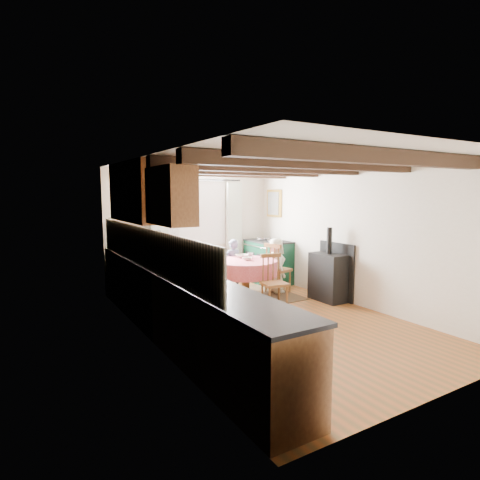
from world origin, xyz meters
TOP-DOWN VIEW (x-y plane):
  - floor at (0.00, 0.00)m, footprint 3.60×5.50m
  - ceiling at (0.00, 0.00)m, footprint 3.60×5.50m
  - wall_back at (0.00, 2.75)m, footprint 3.60×0.00m
  - wall_front at (0.00, -2.75)m, footprint 3.60×0.00m
  - wall_left at (-1.80, 0.00)m, footprint 0.00×5.50m
  - wall_right at (1.80, 0.00)m, footprint 0.00×5.50m
  - beam_a at (0.00, -2.00)m, footprint 3.60×0.16m
  - beam_b at (0.00, -1.00)m, footprint 3.60×0.16m
  - beam_c at (0.00, 0.00)m, footprint 3.60×0.16m
  - beam_d at (0.00, 1.00)m, footprint 3.60×0.16m
  - beam_e at (0.00, 2.00)m, footprint 3.60×0.16m
  - splash_left at (-1.78, 0.30)m, footprint 0.02×4.50m
  - splash_back at (-1.00, 2.73)m, footprint 1.40×0.02m
  - base_cabinet_left at (-1.50, 0.00)m, footprint 0.60×5.30m
  - base_cabinet_back at (-1.05, 2.45)m, footprint 1.30×0.60m
  - worktop_left at (-1.48, 0.00)m, footprint 0.64×5.30m
  - worktop_back at (-1.05, 2.43)m, footprint 1.30×0.64m
  - wall_cabinet_glass at (-1.63, 1.20)m, footprint 0.34×1.80m
  - wall_cabinet_solid at (-1.63, -0.30)m, footprint 0.34×0.90m
  - window_frame at (0.10, 2.73)m, footprint 1.34×0.03m
  - window_pane at (0.10, 2.74)m, footprint 1.20×0.01m
  - curtain_left at (-0.75, 2.65)m, footprint 0.35×0.10m
  - curtain_right at (0.95, 2.65)m, footprint 0.35×0.10m
  - curtain_rod at (0.10, 2.65)m, footprint 2.00×0.03m
  - wall_picture at (1.77, 2.30)m, footprint 0.04×0.50m
  - wall_plate at (1.05, 2.72)m, footprint 0.30×0.02m
  - rug at (0.41, 1.28)m, footprint 1.87×1.46m
  - dining_table at (0.41, 1.28)m, footprint 1.16×1.16m
  - chair_near at (0.45, 0.43)m, footprint 0.46×0.47m
  - chair_left at (-0.45, 1.19)m, footprint 0.43×0.41m
  - chair_right at (1.14, 1.28)m, footprint 0.53×0.51m
  - aga_range at (1.47, 2.08)m, footprint 0.66×1.01m
  - cast_iron_stove at (1.58, 0.35)m, footprint 0.40×0.66m
  - child_far at (0.47, 1.86)m, footprint 0.38×0.26m
  - child_right at (1.11, 1.30)m, footprint 0.44×0.58m
  - bowl_a at (0.51, 1.58)m, footprint 0.27×0.27m
  - bowl_b at (0.43, 1.26)m, footprint 0.22×0.22m
  - cup at (0.61, 1.44)m, footprint 0.15×0.15m
  - canister_tall at (-1.36, 2.37)m, footprint 0.13×0.13m
  - canister_wide at (-0.92, 2.54)m, footprint 0.17×0.17m
  - canister_slim at (-0.86, 2.42)m, footprint 0.11×0.11m

SIDE VIEW (x-z plane):
  - floor at x=0.00m, z-range 0.00..0.00m
  - rug at x=0.41m, z-range 0.00..0.01m
  - dining_table at x=0.41m, z-range 0.00..0.70m
  - base_cabinet_left at x=-1.50m, z-range 0.00..0.88m
  - base_cabinet_back at x=-1.05m, z-range 0.00..0.88m
  - chair_near at x=0.45m, z-range 0.00..0.92m
  - aga_range at x=1.47m, z-range 0.00..0.94m
  - chair_left at x=-0.45m, z-range 0.00..0.96m
  - chair_right at x=1.14m, z-range 0.00..0.98m
  - child_far at x=0.47m, z-range 0.00..1.03m
  - child_right at x=1.11m, z-range 0.00..1.07m
  - cast_iron_stove at x=1.58m, z-range 0.00..1.32m
  - bowl_b at x=0.43m, z-range 0.70..0.76m
  - bowl_a at x=0.51m, z-range 0.70..0.76m
  - cup at x=0.61m, z-range 0.70..0.80m
  - worktop_left at x=-1.48m, z-range 0.88..0.92m
  - worktop_back at x=-1.05m, z-range 0.88..0.92m
  - canister_wide at x=-0.92m, z-range 0.92..1.11m
  - canister_tall at x=-1.36m, z-range 0.92..1.14m
  - canister_slim at x=-0.86m, z-range 0.92..1.22m
  - curtain_left at x=-0.75m, z-range 0.05..2.15m
  - curtain_right at x=0.95m, z-range 0.05..2.15m
  - wall_back at x=0.00m, z-range 0.00..2.40m
  - wall_front at x=0.00m, z-range 0.00..2.40m
  - wall_left at x=-1.80m, z-range 0.00..2.40m
  - wall_right at x=1.80m, z-range 0.00..2.40m
  - splash_left at x=-1.78m, z-range 0.92..1.48m
  - splash_back at x=-1.00m, z-range 0.92..1.48m
  - window_frame at x=0.10m, z-range 0.83..2.37m
  - window_pane at x=0.10m, z-range 0.90..2.30m
  - wall_picture at x=1.77m, z-range 1.40..2.00m
  - wall_plate at x=1.05m, z-range 1.55..1.85m
  - wall_cabinet_solid at x=-1.63m, z-range 1.55..2.25m
  - wall_cabinet_glass at x=-1.63m, z-range 1.50..2.40m
  - curtain_rod at x=0.10m, z-range 2.19..2.22m
  - beam_a at x=0.00m, z-range 2.23..2.39m
  - beam_b at x=0.00m, z-range 2.23..2.39m
  - beam_c at x=0.00m, z-range 2.23..2.39m
  - beam_d at x=0.00m, z-range 2.23..2.39m
  - beam_e at x=0.00m, z-range 2.23..2.39m
  - ceiling at x=0.00m, z-range 2.40..2.40m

